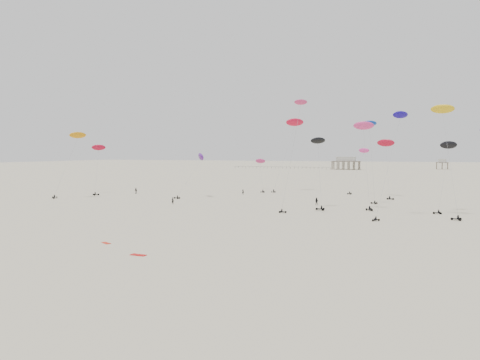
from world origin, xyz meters
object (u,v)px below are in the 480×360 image
at_px(pavilion_small, 442,165).
at_px(spectator_0, 173,204).
at_px(pavilion_main, 346,164).
at_px(rig_3, 365,142).
at_px(rig_6, 371,143).

distance_m(pavilion_small, spectator_0, 299.49).
relative_size(pavilion_main, spectator_0, 10.02).
distance_m(pavilion_main, pavilion_small, 76.16).
bearing_deg(pavilion_small, pavilion_main, -156.80).
xyz_separation_m(rig_3, rig_6, (0.32, 12.50, -0.18)).
xyz_separation_m(pavilion_small, spectator_0, (-80.22, -288.52, -3.49)).
bearing_deg(pavilion_main, rig_6, -80.86).
bearing_deg(pavilion_main, rig_3, -81.38).
xyz_separation_m(pavilion_small, rig_6, (-31.83, -267.15, 12.54)).
height_order(pavilion_main, pavilion_small, pavilion_main).
xyz_separation_m(pavilion_main, rig_3, (37.85, -249.65, 11.98)).
bearing_deg(pavilion_small, rig_6, -96.80).
height_order(pavilion_main, spectator_0, pavilion_main).
bearing_deg(rig_3, spectator_0, -23.21).
relative_size(rig_3, rig_6, 0.96).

